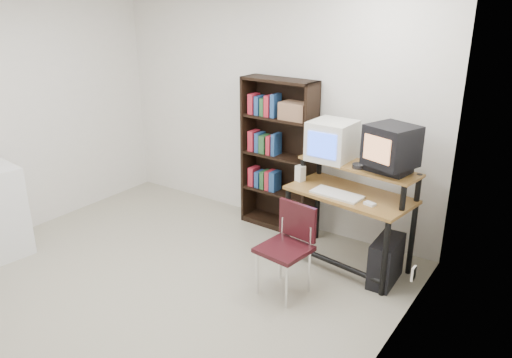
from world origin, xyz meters
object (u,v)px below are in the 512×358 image
Objects in this scene: crt_tv at (392,146)px; school_chair at (289,240)px; computer_desk at (351,198)px; pc_tower at (386,261)px; crt_monitor at (332,141)px; bookshelf at (279,153)px.

crt_tv is 1.21m from school_chair.
computer_desk reaches higher than pc_tower.
crt_tv is (0.32, 0.04, 0.55)m from computer_desk.
crt_tv is 1.04m from pc_tower.
crt_monitor reaches higher than computer_desk.
crt_monitor is at bearing 101.26° from school_chair.
bookshelf is at bearing 169.13° from computer_desk.
computer_desk reaches higher than school_chair.
bookshelf is at bearing 159.17° from pc_tower.
school_chair is 0.48× the size of bookshelf.
computer_desk is 2.52× the size of crt_tv.
bookshelf is at bearing 132.90° from school_chair.
crt_tv is 1.41m from bookshelf.
crt_tv is 0.29× the size of bookshelf.
school_chair is at bearing -105.31° from crt_tv.
school_chair is at bearing -52.32° from bookshelf.
crt_monitor is 1.10m from school_chair.
bookshelf is (-0.77, 1.09, 0.37)m from school_chair.
computer_desk is 0.74× the size of bookshelf.
computer_desk is at bearing 161.66° from pc_tower.
crt_monitor is 0.25× the size of bookshelf.
school_chair is 1.38m from bookshelf.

